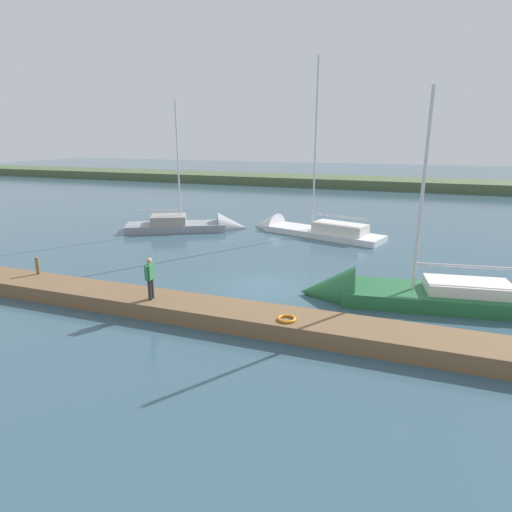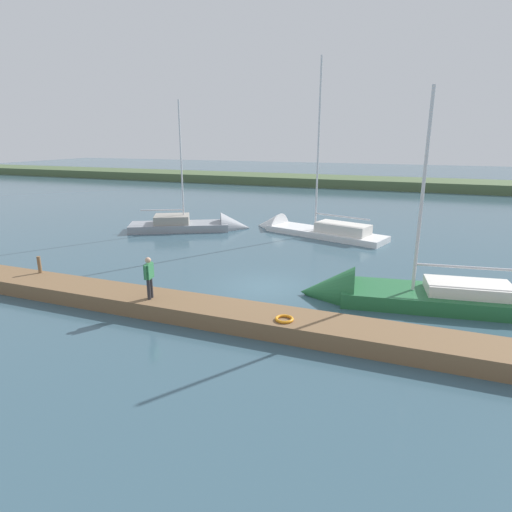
{
  "view_description": "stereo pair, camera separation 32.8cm",
  "coord_description": "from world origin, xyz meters",
  "px_view_note": "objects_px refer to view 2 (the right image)",
  "views": [
    {
      "loc": [
        -6.08,
        17.9,
        6.82
      ],
      "look_at": [
        0.39,
        0.14,
        1.52
      ],
      "focal_mm": 29.93,
      "sensor_mm": 36.0,
      "label": 1
    },
    {
      "loc": [
        -6.38,
        17.79,
        6.82
      ],
      "look_at": [
        0.39,
        0.14,
        1.52
      ],
      "focal_mm": 29.93,
      "sensor_mm": 36.0,
      "label": 2
    }
  ],
  "objects_px": {
    "sailboat_near_dock": "(305,231)",
    "sailboat_far_left": "(201,228)",
    "mooring_post_near": "(39,265)",
    "life_ring_buoy": "(284,319)",
    "person_on_dock": "(149,275)",
    "sailboat_far_right": "(393,297)"
  },
  "relations": [
    {
      "from": "mooring_post_near",
      "to": "sailboat_far_left",
      "type": "distance_m",
      "value": 14.0
    },
    {
      "from": "life_ring_buoy",
      "to": "sailboat_far_right",
      "type": "bearing_deg",
      "value": -125.02
    },
    {
      "from": "sailboat_near_dock",
      "to": "person_on_dock",
      "type": "xyz_separation_m",
      "value": [
        1.98,
        16.56,
        1.45
      ]
    },
    {
      "from": "sailboat_far_left",
      "to": "person_on_dock",
      "type": "distance_m",
      "value": 16.0
    },
    {
      "from": "life_ring_buoy",
      "to": "mooring_post_near",
      "type": "bearing_deg",
      "value": -4.82
    },
    {
      "from": "sailboat_far_left",
      "to": "sailboat_far_right",
      "type": "bearing_deg",
      "value": -62.36
    },
    {
      "from": "mooring_post_near",
      "to": "sailboat_far_left",
      "type": "bearing_deg",
      "value": -94.26
    },
    {
      "from": "sailboat_near_dock",
      "to": "person_on_dock",
      "type": "bearing_deg",
      "value": 100.43
    },
    {
      "from": "sailboat_near_dock",
      "to": "sailboat_far_right",
      "type": "distance_m",
      "value": 13.75
    },
    {
      "from": "life_ring_buoy",
      "to": "person_on_dock",
      "type": "distance_m",
      "value": 5.67
    },
    {
      "from": "sailboat_near_dock",
      "to": "sailboat_far_left",
      "type": "xyz_separation_m",
      "value": [
        7.72,
        1.69,
        -0.01
      ]
    },
    {
      "from": "life_ring_buoy",
      "to": "sailboat_far_left",
      "type": "relative_size",
      "value": 0.06
    },
    {
      "from": "mooring_post_near",
      "to": "sailboat_near_dock",
      "type": "height_order",
      "value": "sailboat_near_dock"
    },
    {
      "from": "sailboat_far_left",
      "to": "life_ring_buoy",
      "type": "bearing_deg",
      "value": -80.63
    },
    {
      "from": "sailboat_far_right",
      "to": "person_on_dock",
      "type": "xyz_separation_m",
      "value": [
        8.97,
        4.71,
        1.4
      ]
    },
    {
      "from": "mooring_post_near",
      "to": "life_ring_buoy",
      "type": "distance_m",
      "value": 12.41
    },
    {
      "from": "person_on_dock",
      "to": "sailboat_near_dock",
      "type": "bearing_deg",
      "value": 74.85
    },
    {
      "from": "sailboat_far_left",
      "to": "person_on_dock",
      "type": "relative_size",
      "value": 6.2
    },
    {
      "from": "mooring_post_near",
      "to": "life_ring_buoy",
      "type": "bearing_deg",
      "value": 175.18
    },
    {
      "from": "sailboat_far_right",
      "to": "person_on_dock",
      "type": "relative_size",
      "value": 5.91
    },
    {
      "from": "mooring_post_near",
      "to": "sailboat_near_dock",
      "type": "relative_size",
      "value": 0.06
    },
    {
      "from": "mooring_post_near",
      "to": "sailboat_near_dock",
      "type": "xyz_separation_m",
      "value": [
        -8.75,
        -15.62,
        -0.87
      ]
    }
  ]
}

